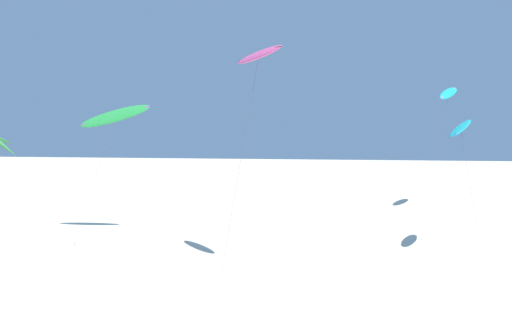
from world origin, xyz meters
TOP-DOWN VIEW (x-y plane):
  - flying_kite_0 at (-3.05, 33.74)m, footprint 4.40×6.97m
  - flying_kite_1 at (11.14, 39.82)m, footprint 3.03×8.36m
  - flying_kite_2 at (-17.03, 43.15)m, footprint 6.71×7.52m
  - flying_kite_4 at (14.12, 62.37)m, footprint 4.45×12.28m

SIDE VIEW (x-z plane):
  - flying_kite_1 at x=11.14m, z-range 4.00..13.92m
  - flying_kite_2 at x=-17.03m, z-range 4.24..15.62m
  - flying_kite_4 at x=14.12m, z-range 5.77..19.66m
  - flying_kite_0 at x=-3.05m, z-range 6.55..21.11m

